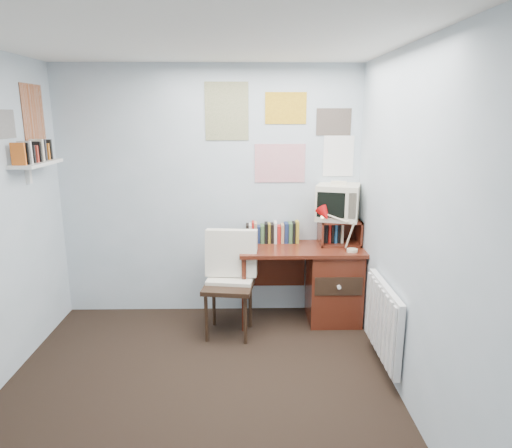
{
  "coord_description": "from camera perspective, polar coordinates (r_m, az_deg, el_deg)",
  "views": [
    {
      "loc": [
        0.38,
        -2.78,
        2.03
      ],
      "look_at": [
        0.45,
        0.98,
        1.12
      ],
      "focal_mm": 32.0,
      "sensor_mm": 36.0,
      "label": 1
    }
  ],
  "objects": [
    {
      "name": "right_wall",
      "position": [
        3.1,
        20.19,
        -1.78
      ],
      "size": [
        0.02,
        3.5,
        2.5
      ],
      "primitive_type": "cube",
      "color": "silver",
      "rests_on": "ground"
    },
    {
      "name": "ceiling",
      "position": [
        2.85,
        -9.45,
        22.98
      ],
      "size": [
        3.0,
        3.5,
        0.02
      ],
      "primitive_type": "cube",
      "color": "white",
      "rests_on": "back_wall"
    },
    {
      "name": "crt_tv",
      "position": [
        4.56,
        10.23,
        2.94
      ],
      "size": [
        0.49,
        0.47,
        0.38
      ],
      "primitive_type": "cube",
      "rotation": [
        0.0,
        0.0,
        -0.3
      ],
      "color": "beige",
      "rests_on": "tv_riser"
    },
    {
      "name": "ground",
      "position": [
        3.47,
        -7.72,
        -22.35
      ],
      "size": [
        3.5,
        3.5,
        0.0
      ],
      "primitive_type": "plane",
      "color": "black",
      "rests_on": "ground"
    },
    {
      "name": "posters_left",
      "position": [
        4.31,
        -27.43,
        11.76
      ],
      "size": [
        0.01,
        0.7,
        0.6
      ],
      "primitive_type": "cube",
      "color": "white",
      "rests_on": "left_wall"
    },
    {
      "name": "desk_chair",
      "position": [
        4.26,
        -3.45,
        -7.83
      ],
      "size": [
        0.54,
        0.52,
        0.95
      ],
      "primitive_type": "cube",
      "rotation": [
        0.0,
        0.0,
        -0.14
      ],
      "color": "black",
      "rests_on": "ground"
    },
    {
      "name": "posters_back",
      "position": [
        4.54,
        3.06,
        11.36
      ],
      "size": [
        1.2,
        0.01,
        0.9
      ],
      "primitive_type": "cube",
      "color": "white",
      "rests_on": "back_wall"
    },
    {
      "name": "radiator",
      "position": [
        3.86,
        15.65,
        -11.57
      ],
      "size": [
        0.09,
        0.8,
        0.6
      ],
      "primitive_type": "cube",
      "color": "white",
      "rests_on": "right_wall"
    },
    {
      "name": "book_row",
      "position": [
        4.6,
        2.48,
        -0.97
      ],
      "size": [
        0.6,
        0.14,
        0.22
      ],
      "primitive_type": "cube",
      "color": "#572113",
      "rests_on": "desk"
    },
    {
      "name": "wall_shelf",
      "position": [
        4.29,
        -25.74,
        6.83
      ],
      "size": [
        0.2,
        0.62,
        0.24
      ],
      "primitive_type": "cube",
      "color": "white",
      "rests_on": "left_wall"
    },
    {
      "name": "back_wall",
      "position": [
        4.62,
        -5.76,
        3.85
      ],
      "size": [
        3.0,
        0.02,
        2.5
      ],
      "primitive_type": "cube",
      "color": "silver",
      "rests_on": "ground"
    },
    {
      "name": "tv_riser",
      "position": [
        4.61,
        10.37,
        -0.96
      ],
      "size": [
        0.4,
        0.3,
        0.25
      ],
      "primitive_type": "cube",
      "color": "#572113",
      "rests_on": "desk"
    },
    {
      "name": "desk",
      "position": [
        4.63,
        8.94,
        -7.07
      ],
      "size": [
        1.2,
        0.55,
        0.76
      ],
      "color": "#572113",
      "rests_on": "ground"
    },
    {
      "name": "desk_lamp",
      "position": [
        4.36,
        12.03,
        -1.09
      ],
      "size": [
        0.26,
        0.22,
        0.37
      ],
      "primitive_type": "cube",
      "rotation": [
        0.0,
        0.0,
        -0.01
      ],
      "color": "red",
      "rests_on": "desk"
    }
  ]
}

